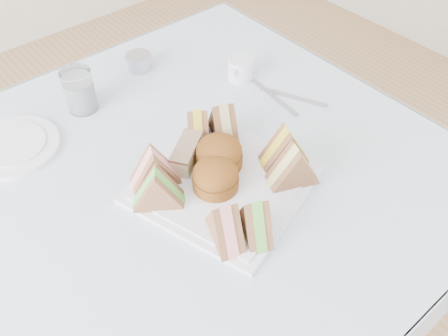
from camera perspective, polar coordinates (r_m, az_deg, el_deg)
floor at (r=1.62m, az=-2.40°, el=-18.44°), size 4.00×4.00×0.00m
table at (r=1.29m, az=-2.90°, el=-11.32°), size 0.90×0.90×0.74m
tablecloth at (r=1.00m, az=-3.68°, el=0.33°), size 1.02×1.02×0.01m
serving_plate at (r=0.95m, az=0.00°, el=-1.84°), size 0.39×0.39×0.01m
sandwich_fl_a at (r=0.83m, az=0.11°, el=-6.49°), size 0.08×0.11×0.09m
sandwich_fl_b at (r=0.84m, az=3.82°, el=-5.91°), size 0.08×0.10×0.08m
sandwich_fr_a at (r=0.96m, az=7.40°, el=2.68°), size 0.11×0.08×0.09m
sandwich_fr_b at (r=0.92m, az=8.43°, el=0.42°), size 0.11×0.08×0.09m
sandwich_bl_a at (r=0.89m, az=-8.03°, el=-2.31°), size 0.11×0.10×0.09m
sandwich_bl_b at (r=0.92m, az=-8.44°, el=0.21°), size 0.11×0.08×0.09m
sandwich_br_a at (r=1.01m, az=-0.09°, el=5.75°), size 0.08×0.11×0.09m
sandwich_br_b at (r=1.01m, az=-3.17°, el=5.16°), size 0.09×0.10×0.08m
scone_left at (r=0.91m, az=-1.04°, el=-1.02°), size 0.12×0.12×0.06m
scone_right at (r=0.96m, az=-0.60°, el=1.72°), size 0.14×0.14×0.06m
pastry_slice at (r=0.97m, az=-4.50°, el=1.75°), size 0.11×0.09×0.05m
side_plate at (r=1.12m, az=-24.06°, el=2.38°), size 0.20×0.20×0.01m
water_glass at (r=1.15m, az=-17.01°, el=8.93°), size 0.09×0.09×0.10m
tea_strainer at (r=1.28m, az=-10.17°, el=12.34°), size 0.07×0.07×0.04m
knife at (r=1.18m, az=8.37°, el=8.42°), size 0.09×0.16×0.00m
fork at (r=1.18m, az=5.84°, el=8.64°), size 0.03×0.19×0.00m
creamer_jug at (r=1.22m, az=1.98°, el=11.82°), size 0.08×0.08×0.06m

